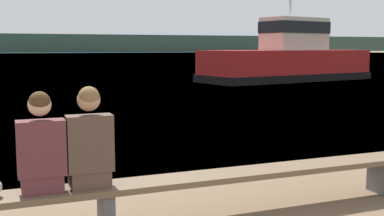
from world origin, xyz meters
name	(u,v)px	position (x,y,z in m)	size (l,w,h in m)	color
water_surface	(8,55)	(0.00, 124.84, 0.00)	(240.00, 240.00, 0.00)	#426B8E
far_shoreline	(5,43)	(0.00, 188.44, 3.34)	(600.00, 12.00, 6.68)	#2D3D2D
bench_main	(106,193)	(-0.95, 3.37, 0.41)	(7.84, 0.44, 0.49)	brown
person_left	(41,148)	(-1.57, 3.37, 0.93)	(0.45, 0.38, 1.00)	#56282D
person_right	(90,142)	(-1.11, 3.37, 0.95)	(0.45, 0.39, 1.03)	#4C382D
tugboat_red	(288,61)	(13.44, 22.22, 1.13)	(11.06, 5.52, 5.88)	#A81919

